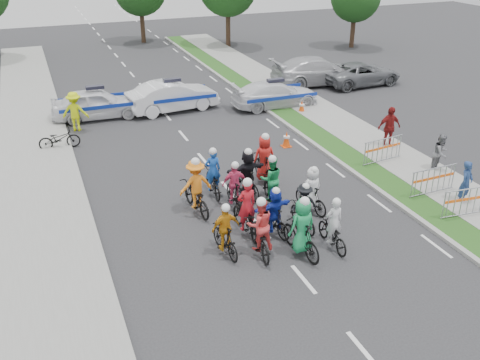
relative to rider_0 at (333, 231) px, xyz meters
name	(u,v)px	position (x,y,z in m)	size (l,w,h in m)	color
ground	(304,279)	(-1.57, -1.18, -0.57)	(90.00, 90.00, 0.00)	#28282B
curb_right	(360,177)	(3.53, 3.82, -0.51)	(0.20, 60.00, 0.12)	gray
grass_strip	(375,174)	(4.23, 3.82, -0.52)	(1.20, 60.00, 0.11)	#264F19
sidewalk_right	(413,167)	(6.03, 3.82, -0.51)	(2.40, 60.00, 0.13)	gray
sidewalk_left	(48,235)	(-8.07, 3.82, -0.51)	(3.00, 60.00, 0.13)	gray
rider_0	(333,231)	(0.00, 0.00, 0.00)	(0.64, 1.71, 1.73)	black
rider_1	(302,232)	(-1.08, -0.02, 0.19)	(0.89, 1.94, 1.98)	black
rider_2	(260,233)	(-2.20, 0.50, 0.14)	(0.88, 1.96, 1.93)	black
rider_3	(225,234)	(-3.16, 0.85, 0.10)	(0.91, 1.69, 1.74)	black
rider_4	(303,210)	(-0.30, 1.34, 0.08)	(0.92, 1.63, 1.66)	black
rider_5	(274,214)	(-1.33, 1.33, 0.15)	(1.41, 1.68, 1.70)	black
rider_6	(246,215)	(-2.14, 1.70, 0.08)	(0.79, 1.99, 2.00)	black
rider_7	(311,194)	(0.47, 2.22, 0.10)	(0.80, 1.70, 1.73)	black
rider_8	(271,186)	(-0.59, 3.23, 0.13)	(0.99, 1.95, 1.90)	black
rider_9	(234,189)	(-1.85, 3.48, 0.11)	(0.91, 1.70, 1.77)	black
rider_10	(196,191)	(-3.18, 3.66, 0.21)	(1.20, 2.07, 2.05)	black
rider_11	(247,176)	(-1.11, 4.09, 0.22)	(1.55, 1.85, 1.90)	black
rider_12	(213,179)	(-2.21, 4.72, 0.04)	(0.77, 1.86, 1.85)	black
rider_13	(264,163)	(-0.09, 4.93, 0.21)	(0.88, 1.95, 2.03)	black
police_car_0	(97,104)	(-4.89, 14.88, 0.18)	(1.79, 4.45, 1.52)	white
police_car_1	(173,96)	(-1.01, 14.60, 0.21)	(1.66, 4.76, 1.57)	white
police_car_2	(275,94)	(4.27, 13.24, 0.11)	(1.92, 4.72, 1.37)	white
civilian_sedan	(317,71)	(8.53, 16.31, 0.25)	(2.32, 5.71, 1.66)	#AFAFB4
civilian_suv	(361,74)	(10.97, 15.19, 0.11)	(2.29, 4.96, 1.38)	slate
spectator_0	(466,183)	(5.77, 0.75, 0.23)	(0.59, 0.39, 1.61)	navy
spectator_1	(441,153)	(6.80, 3.24, 0.21)	(0.76, 0.59, 1.57)	slate
spectator_2	(389,128)	(6.40, 6.09, 0.36)	(1.10, 0.46, 1.87)	maroon
marshal_hiviz	(75,111)	(-6.09, 13.41, 0.37)	(1.22, 0.70, 1.89)	#CCE00B
barrier_0	(468,203)	(5.13, -0.11, -0.01)	(2.00, 0.50, 1.12)	#A5A8AD
barrier_1	(433,182)	(5.13, 1.63, -0.01)	(2.00, 0.50, 1.12)	#A5A8AD
barrier_2	(383,151)	(5.13, 4.70, -0.01)	(2.00, 0.50, 1.12)	#A5A8AD
cone_0	(286,139)	(2.32, 7.85, -0.23)	(0.40, 0.40, 0.70)	#F24C0C
cone_1	(302,107)	(5.09, 11.70, -0.23)	(0.40, 0.40, 0.70)	#F24C0C
parked_bike	(59,139)	(-7.04, 11.32, -0.11)	(0.61, 1.76, 0.92)	black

